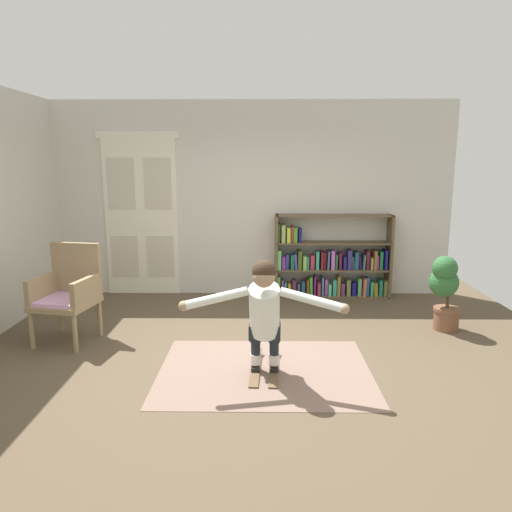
# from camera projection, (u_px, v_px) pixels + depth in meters

# --- Properties ---
(ground_plane) EXTENTS (7.20, 7.20, 0.00)m
(ground_plane) POSITION_uv_depth(u_px,v_px,m) (247.00, 360.00, 4.90)
(ground_plane) COLOR brown
(back_wall) EXTENTS (6.00, 0.10, 2.90)m
(back_wall) POSITION_uv_depth(u_px,v_px,m) (252.00, 200.00, 7.16)
(back_wall) COLOR beige
(back_wall) RESTS_ON ground
(double_door) EXTENTS (1.22, 0.05, 2.45)m
(double_door) POSITION_uv_depth(u_px,v_px,m) (141.00, 214.00, 7.17)
(double_door) COLOR silver
(double_door) RESTS_ON ground
(rug) EXTENTS (2.06, 1.57, 0.01)m
(rug) POSITION_uv_depth(u_px,v_px,m) (265.00, 371.00, 4.64)
(rug) COLOR #7D6457
(rug) RESTS_ON ground
(bookshelf) EXTENTS (1.73, 0.30, 1.25)m
(bookshelf) POSITION_uv_depth(u_px,v_px,m) (330.00, 264.00, 7.13)
(bookshelf) COLOR brown
(bookshelf) RESTS_ON ground
(wicker_chair) EXTENTS (0.70, 0.70, 1.10)m
(wicker_chair) POSITION_uv_depth(u_px,v_px,m) (68.00, 291.00, 5.35)
(wicker_chair) COLOR #967F5A
(wicker_chair) RESTS_ON ground
(potted_plant) EXTENTS (0.39, 0.37, 0.92)m
(potted_plant) POSITION_uv_depth(u_px,v_px,m) (445.00, 288.00, 5.69)
(potted_plant) COLOR brown
(potted_plant) RESTS_ON ground
(skis_pair) EXTENTS (0.31, 0.80, 0.07)m
(skis_pair) POSITION_uv_depth(u_px,v_px,m) (265.00, 367.00, 4.66)
(skis_pair) COLOR brown
(skis_pair) RESTS_ON rug
(person_skier) EXTENTS (1.48, 0.61, 1.10)m
(person_skier) POSITION_uv_depth(u_px,v_px,m) (264.00, 309.00, 4.35)
(person_skier) COLOR white
(person_skier) RESTS_ON skis_pair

